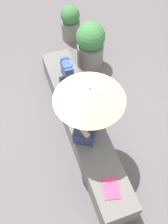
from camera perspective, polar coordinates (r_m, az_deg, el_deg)
The scene contains 9 objects.
ground_plane at distance 4.41m, azimuth -0.23°, elevation -4.42°, with size 14.00×14.00×0.00m, color #605B5E.
stone_bench at distance 4.22m, azimuth -0.24°, elevation -2.89°, with size 2.95×0.48×0.44m, color slate.
person_seated at distance 3.56m, azimuth 0.29°, elevation -1.51°, with size 0.50×0.42×0.90m.
parasol at distance 3.08m, azimuth 1.11°, elevation 3.79°, with size 0.84×0.84×1.08m.
handbag_black at distance 4.18m, azimuth -3.47°, elevation 4.86°, with size 0.26×0.19×0.32m.
tote_bag_canvas at distance 4.41m, azimuth -3.48°, elevation 8.55°, with size 0.30×0.22×0.34m.
magazine at distance 3.57m, azimuth 5.64°, elevation -15.34°, with size 0.28×0.20×0.01m, color #D83866.
planter_near at distance 5.06m, azimuth 1.32°, elevation 13.66°, with size 0.51×0.51×0.90m.
planter_far at distance 5.69m, azimuth -2.79°, elevation 17.81°, with size 0.37×0.37×0.73m.
Camera 1 is at (2.13, -0.73, 3.80)m, focal length 44.46 mm.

